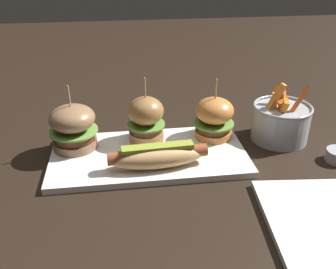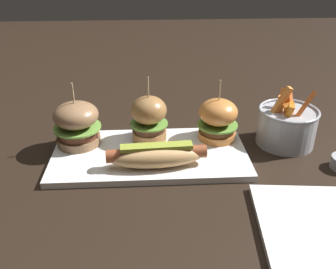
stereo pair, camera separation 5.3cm
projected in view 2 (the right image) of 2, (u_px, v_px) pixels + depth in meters
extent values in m
plane|color=black|center=(149.00, 157.00, 0.79)|extent=(3.00, 3.00, 0.00)
cube|color=white|center=(149.00, 154.00, 0.79)|extent=(0.41, 0.21, 0.01)
ellipsoid|color=#E2AD6D|center=(156.00, 156.00, 0.72)|extent=(0.19, 0.07, 0.05)
cylinder|color=brown|center=(155.00, 154.00, 0.72)|extent=(0.20, 0.04, 0.03)
cube|color=olive|center=(155.00, 147.00, 0.71)|extent=(0.14, 0.03, 0.01)
cylinder|color=#8E6846|center=(78.00, 140.00, 0.81)|extent=(0.09, 0.09, 0.02)
cylinder|color=#572E1F|center=(77.00, 132.00, 0.80)|extent=(0.09, 0.09, 0.02)
cylinder|color=#6B9E3D|center=(76.00, 127.00, 0.80)|extent=(0.10, 0.10, 0.00)
ellipsoid|color=#8E6846|center=(75.00, 115.00, 0.78)|extent=(0.10, 0.10, 0.05)
cylinder|color=tan|center=(72.00, 97.00, 0.76)|extent=(0.00, 0.00, 0.06)
cylinder|color=#9A6C3D|center=(147.00, 135.00, 0.83)|extent=(0.08, 0.08, 0.02)
cylinder|color=#533225|center=(147.00, 127.00, 0.82)|extent=(0.07, 0.07, 0.01)
cylinder|color=#609338|center=(147.00, 124.00, 0.82)|extent=(0.08, 0.08, 0.00)
ellipsoid|color=#9A6C3D|center=(147.00, 110.00, 0.80)|extent=(0.08, 0.08, 0.06)
cylinder|color=tan|center=(146.00, 91.00, 0.78)|extent=(0.00, 0.00, 0.06)
cylinder|color=#CE7E3B|center=(216.00, 135.00, 0.83)|extent=(0.08, 0.08, 0.02)
cylinder|color=brown|center=(216.00, 129.00, 0.83)|extent=(0.08, 0.08, 0.02)
cylinder|color=#609338|center=(216.00, 125.00, 0.82)|extent=(0.09, 0.09, 0.00)
ellipsoid|color=#CE7E3B|center=(217.00, 112.00, 0.81)|extent=(0.09, 0.09, 0.06)
cylinder|color=tan|center=(219.00, 94.00, 0.79)|extent=(0.00, 0.00, 0.06)
cylinder|color=#A8AAB2|center=(285.00, 128.00, 0.83)|extent=(0.13, 0.13, 0.08)
torus|color=#A8AAB2|center=(288.00, 110.00, 0.81)|extent=(0.13, 0.13, 0.01)
cube|color=orange|center=(289.00, 109.00, 0.81)|extent=(0.03, 0.04, 0.08)
cube|color=orange|center=(280.00, 105.00, 0.82)|extent=(0.03, 0.05, 0.08)
cube|color=orange|center=(286.00, 116.00, 0.79)|extent=(0.02, 0.04, 0.06)
cube|color=orange|center=(277.00, 106.00, 0.80)|extent=(0.05, 0.03, 0.09)
cube|color=orange|center=(278.00, 110.00, 0.81)|extent=(0.02, 0.02, 0.07)
cube|color=orange|center=(301.00, 109.00, 0.79)|extent=(0.06, 0.02, 0.08)
cube|color=orange|center=(287.00, 114.00, 0.81)|extent=(0.03, 0.03, 0.06)
cube|color=orange|center=(288.00, 113.00, 0.81)|extent=(0.01, 0.03, 0.06)
cube|color=white|center=(326.00, 229.00, 0.59)|extent=(0.23, 0.23, 0.01)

